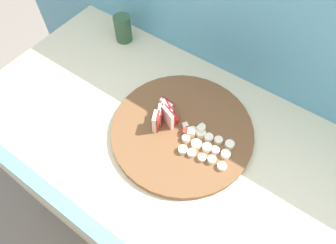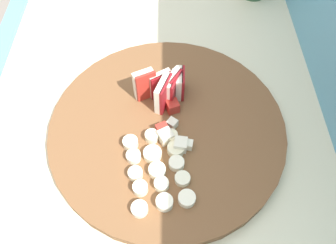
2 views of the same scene
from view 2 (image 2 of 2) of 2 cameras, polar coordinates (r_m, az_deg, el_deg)
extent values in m
cube|color=#5BA3C1|center=(0.77, 25.10, -17.12)|extent=(2.40, 0.04, 1.44)
cylinder|color=brown|center=(0.59, -0.16, -0.93)|extent=(0.42, 0.42, 0.02)
cube|color=#B22D23|center=(0.59, -3.76, 6.13)|extent=(0.02, 0.04, 0.06)
cube|color=#EFE5CC|center=(0.59, -4.02, 6.57)|extent=(0.03, 0.04, 0.06)
cube|color=maroon|center=(0.60, -1.12, 6.32)|extent=(0.03, 0.04, 0.05)
cube|color=#EFE5CC|center=(0.60, -1.41, 6.68)|extent=(0.03, 0.04, 0.05)
cube|color=maroon|center=(0.59, 1.34, 6.21)|extent=(0.04, 0.03, 0.06)
cube|color=beige|center=(0.60, 0.79, 6.47)|extent=(0.04, 0.03, 0.06)
cube|color=maroon|center=(0.58, -0.35, 4.81)|extent=(0.05, 0.02, 0.06)
cube|color=#EFE5CC|center=(0.58, -0.97, 5.00)|extent=(0.05, 0.03, 0.06)
cube|color=maroon|center=(0.59, 1.26, 5.74)|extent=(0.04, 0.02, 0.05)
cube|color=beige|center=(0.59, 0.61, 5.91)|extent=(0.05, 0.03, 0.05)
cube|color=maroon|center=(0.60, 2.60, 6.67)|extent=(0.04, 0.01, 0.05)
cube|color=beige|center=(0.60, 1.94, 6.68)|extent=(0.04, 0.01, 0.05)
cube|color=#B22D23|center=(0.59, 0.82, 2.74)|extent=(0.03, 0.03, 0.02)
cube|color=#EFE5CC|center=(0.55, 3.53, -3.92)|extent=(0.02, 0.02, 0.01)
cube|color=#EFE5CC|center=(0.54, 2.19, -3.94)|extent=(0.02, 0.02, 0.02)
cube|color=beige|center=(0.57, 0.72, -0.28)|extent=(0.02, 0.02, 0.02)
cube|color=#B22D23|center=(0.56, -0.97, -1.40)|extent=(0.03, 0.03, 0.02)
cube|color=#EFE5CC|center=(0.55, -0.41, -2.51)|extent=(0.03, 0.03, 0.02)
cylinder|color=#F4EAC6|center=(0.55, -6.51, -3.62)|extent=(0.03, 0.03, 0.02)
cylinder|color=white|center=(0.54, -5.98, -5.95)|extent=(0.02, 0.02, 0.01)
cylinder|color=beige|center=(0.53, -5.67, -8.90)|extent=(0.02, 0.02, 0.01)
cylinder|color=#F4EAC6|center=(0.52, -4.99, -11.34)|extent=(0.02, 0.02, 0.02)
cylinder|color=white|center=(0.51, -4.92, -14.76)|extent=(0.03, 0.03, 0.01)
cylinder|color=#F4EAC6|center=(0.56, -2.82, -2.50)|extent=(0.02, 0.02, 0.01)
cylinder|color=#F4EAC6|center=(0.54, -2.69, -5.58)|extent=(0.03, 0.03, 0.01)
cylinder|color=white|center=(0.53, -1.89, -8.41)|extent=(0.03, 0.03, 0.01)
cylinder|color=white|center=(0.52, -1.14, -10.72)|extent=(0.02, 0.02, 0.01)
cylinder|color=white|center=(0.51, -0.62, -13.75)|extent=(0.03, 0.03, 0.01)
cylinder|color=beige|center=(0.56, 0.51, -2.54)|extent=(0.02, 0.02, 0.02)
cylinder|color=beige|center=(0.54, 1.36, -4.71)|extent=(0.03, 0.03, 0.01)
cylinder|color=white|center=(0.53, 1.47, -7.18)|extent=(0.03, 0.03, 0.01)
cylinder|color=#F4EAC6|center=(0.52, 2.52, -9.80)|extent=(0.02, 0.02, 0.01)
cylinder|color=white|center=(0.51, 3.27, -12.98)|extent=(0.03, 0.03, 0.01)
camera|label=1|loc=(0.48, -111.52, 25.77)|focal=31.72mm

